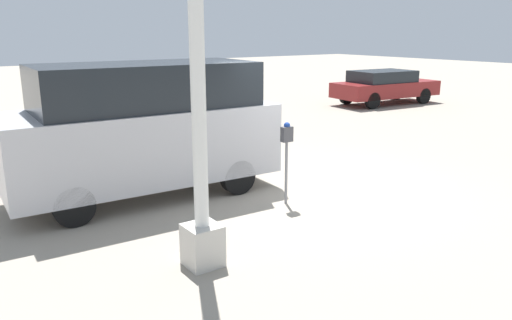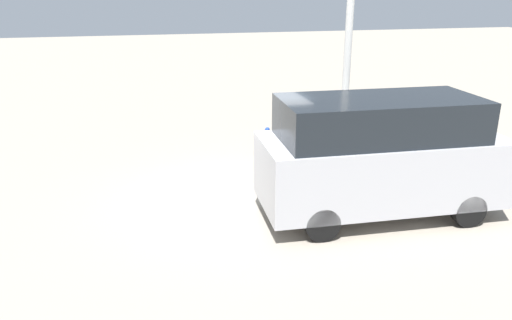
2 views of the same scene
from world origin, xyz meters
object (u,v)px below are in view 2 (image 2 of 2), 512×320
Objects in this scene: lamp_post at (347,70)px; parking_meter_near at (267,144)px; parked_van at (380,155)px; parking_meter_far at (491,125)px.

parking_meter_near is at bearing -152.20° from lamp_post.
parked_van reaches higher than parking_meter_near.
parking_meter_far reaches higher than parking_meter_near.
parking_meter_near is 0.30× the size of parked_van.
lamp_post is at bearing 163.61° from parking_meter_far.
parked_van is at bearing -100.61° from lamp_post.
parked_van reaches higher than parking_meter_far.
parked_van is (-4.07, -1.97, 0.18)m from parking_meter_far.
lamp_post is 3.36m from parked_van.
parking_meter_far is 0.22× the size of lamp_post.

